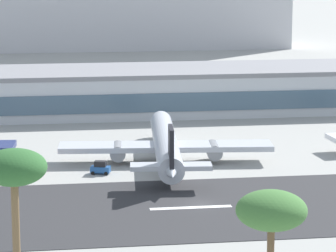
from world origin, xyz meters
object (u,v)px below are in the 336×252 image
(service_box_truck_0, at_px, (6,165))
(service_baggage_tug_1, at_px, (100,168))
(palm_tree_1, at_px, (14,171))
(airliner_black_tail_gate_1, at_px, (166,146))
(palm_tree_0, at_px, (271,213))
(terminal_building, at_px, (131,91))

(service_box_truck_0, relative_size, service_baggage_tug_1, 1.82)
(service_box_truck_0, bearing_deg, palm_tree_1, -26.03)
(airliner_black_tail_gate_1, distance_m, palm_tree_0, 77.05)
(palm_tree_1, bearing_deg, service_box_truck_0, 92.84)
(terminal_building, distance_m, palm_tree_1, 118.77)
(palm_tree_0, bearing_deg, service_box_truck_0, 110.20)
(service_box_truck_0, bearing_deg, palm_tree_0, -8.66)
(terminal_building, distance_m, palm_tree_0, 128.00)
(palm_tree_0, height_order, palm_tree_1, palm_tree_1)
(terminal_building, relative_size, airliner_black_tail_gate_1, 4.33)
(airliner_black_tail_gate_1, relative_size, service_baggage_tug_1, 13.40)
(terminal_building, relative_size, palm_tree_0, 13.27)
(airliner_black_tail_gate_1, relative_size, palm_tree_1, 2.71)
(palm_tree_0, bearing_deg, airliner_black_tail_gate_1, 89.14)
(airliner_black_tail_gate_1, bearing_deg, palm_tree_0, -175.33)
(terminal_building, distance_m, service_baggage_tug_1, 58.46)
(service_box_truck_0, xyz_separation_m, palm_tree_1, (2.95, -59.59, 13.44))
(airliner_black_tail_gate_1, height_order, service_box_truck_0, airliner_black_tail_gate_1)
(service_box_truck_0, distance_m, service_baggage_tug_1, 15.60)
(service_baggage_tug_1, xyz_separation_m, palm_tree_0, (10.72, -70.48, 12.33))
(palm_tree_0, bearing_deg, service_baggage_tug_1, 98.65)
(service_baggage_tug_1, bearing_deg, service_box_truck_0, -166.00)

